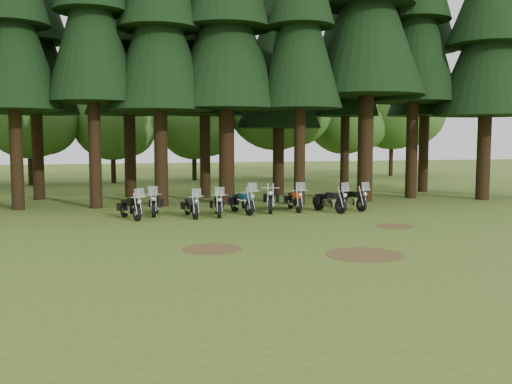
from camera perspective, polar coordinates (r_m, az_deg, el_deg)
ground at (r=19.80m, az=3.00°, el=-4.20°), size 120.00×120.00×0.00m
pine_front_4 at (r=28.80m, az=-9.72°, el=18.30°), size 4.95×4.95×16.33m
pine_front_5 at (r=29.42m, az=-3.03°, el=18.55°), size 5.81×5.81×16.72m
pine_front_9 at (r=33.77m, az=22.24°, el=15.58°), size 5.44×5.44×15.89m
pine_back_1 at (r=33.58m, az=-21.40°, el=16.01°), size 4.52×4.52×16.22m
pine_back_2 at (r=33.57m, az=-12.74°, el=16.34°), size 4.85×4.85×16.30m
pine_back_3 at (r=32.62m, az=-5.23°, el=16.66°), size 4.35×4.35×16.20m
pine_back_4 at (r=33.74m, az=2.29°, el=13.80°), size 4.94×4.94×13.78m
pine_back_5 at (r=35.09m, az=9.04°, el=15.94°), size 3.94×3.94×16.33m
pine_back_6 at (r=37.53m, az=16.71°, el=15.31°), size 4.59×4.59×16.58m
decid_2 at (r=43.49m, az=-21.41°, el=7.17°), size 6.72×6.53×8.40m
decid_3 at (r=43.66m, az=-13.80°, el=6.80°), size 6.12×5.95×7.65m
decid_4 at (r=45.50m, az=-5.86°, el=6.68°), size 5.93×5.76×7.41m
decid_5 at (r=46.63m, az=2.51°, el=8.95°), size 8.45×8.21×10.56m
decid_6 at (r=50.20m, az=9.22°, el=7.46°), size 7.06×6.86×8.82m
decid_7 at (r=52.20m, az=13.96°, el=8.41°), size 8.44×8.20×10.55m
dirt_patch_0 at (r=17.12m, az=-4.41°, el=-5.70°), size 1.80×1.80×0.01m
dirt_patch_1 at (r=22.08m, az=13.71°, el=-3.34°), size 1.40×1.40×0.01m
dirt_patch_2 at (r=16.54m, az=10.80°, el=-6.17°), size 2.20×2.20×0.01m
motorcycle_0 at (r=23.92m, az=-12.44°, el=-1.59°), size 0.89×2.09×1.33m
motorcycle_1 at (r=24.93m, az=-10.05°, el=-1.27°), size 0.64×2.13×1.34m
motorcycle_2 at (r=24.07m, az=-6.49°, el=-1.50°), size 0.43×2.05×1.29m
motorcycle_3 at (r=24.38m, az=-3.84°, el=-1.36°), size 0.54×2.11×1.32m
motorcycle_4 at (r=25.11m, az=-1.41°, el=-1.07°), size 0.68×2.28×1.43m
motorcycle_5 at (r=25.84m, az=1.50°, el=-0.82°), size 0.92×2.37×1.00m
motorcycle_6 at (r=26.08m, az=3.88°, el=-0.87°), size 0.51×2.21×1.39m
motorcycle_7 at (r=25.84m, az=7.37°, el=-0.96°), size 0.91×2.20×1.40m
motorcycle_8 at (r=26.76m, az=9.56°, el=-0.80°), size 0.67×2.16×1.36m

